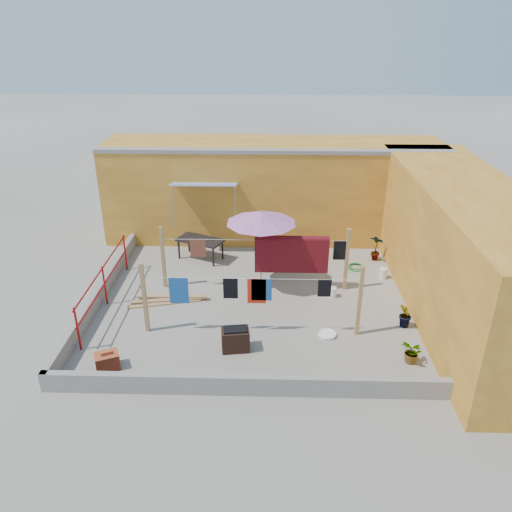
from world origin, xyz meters
The scene contains 21 objects.
ground centered at (0.00, 0.00, 0.00)m, with size 80.00×80.00×0.00m, color #9E998E.
wall_back centered at (0.50, 4.69, 1.61)m, with size 11.00×3.27×3.21m.
wall_right centered at (5.20, 0.00, 1.60)m, with size 2.40×9.00×3.20m, color gold.
parapet_front centered at (0.00, -3.58, 0.22)m, with size 8.30×0.16×0.44m, color gray.
parapet_left centered at (-4.08, 0.00, 0.22)m, with size 0.16×7.30×0.44m, color gray.
red_railing centered at (-3.85, -0.20, 0.72)m, with size 0.05×4.20×1.10m.
clothesline_rig centered at (0.82, 0.57, 1.01)m, with size 5.09×2.35×1.80m.
patio_umbrella centered at (0.18, 0.91, 2.03)m, with size 1.88×1.88×2.26m.
outdoor_table centered at (-1.73, 2.61, 0.60)m, with size 1.58×1.23×0.66m.
brick_stack centered at (-3.04, -2.85, 0.19)m, with size 0.60×0.53×0.43m.
lumber_pile centered at (-2.26, -0.05, 0.06)m, with size 2.06×0.62×0.12m.
brazier centered at (-0.34, -2.09, 0.27)m, with size 0.67×0.50×0.56m.
white_basin centered at (1.80, -1.50, 0.04)m, with size 0.44×0.44×0.08m.
water_jug_a centered at (3.70, 1.47, 0.15)m, with size 0.22×0.22×0.35m.
water_jug_b centered at (2.12, 0.35, 0.14)m, with size 0.20×0.20×0.32m.
green_hose centered at (3.02, 2.10, 0.04)m, with size 0.53×0.53×0.08m.
plant_back_a centered at (0.50, 1.97, 0.40)m, with size 0.71×0.62×0.79m, color #175317.
plant_back_b centered at (1.82, 2.99, 0.30)m, with size 0.34×0.34×0.60m, color #175317.
plant_right_a centered at (3.70, 2.68, 0.42)m, with size 0.44×0.30×0.84m, color #175317.
plant_right_b centered at (3.70, -1.09, 0.34)m, with size 0.37×0.30×0.67m, color #175317.
plant_right_c centered at (3.53, -2.47, 0.27)m, with size 0.48×0.42×0.54m, color #175317.
Camera 1 is at (0.39, -11.40, 6.79)m, focal length 35.00 mm.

